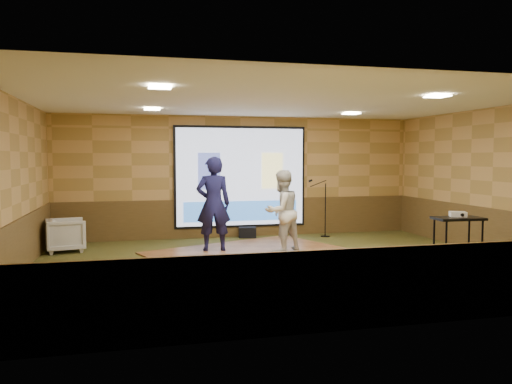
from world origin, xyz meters
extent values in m
plane|color=#2A3518|center=(0.00, 0.00, 0.00)|extent=(9.00, 9.00, 0.00)
cube|color=tan|center=(0.00, 3.50, 1.50)|extent=(9.00, 0.04, 3.00)
cube|color=tan|center=(0.00, -3.50, 1.50)|extent=(9.00, 0.04, 3.00)
cube|color=tan|center=(-4.50, 0.00, 1.50)|extent=(0.04, 7.00, 3.00)
cube|color=tan|center=(4.50, 0.00, 1.50)|extent=(0.04, 7.00, 3.00)
cube|color=white|center=(0.00, 0.00, 3.00)|extent=(9.00, 7.00, 0.04)
cube|color=#4D3A19|center=(0.00, 3.48, 0.47)|extent=(9.00, 0.04, 0.95)
cube|color=#4D3A19|center=(0.00, -3.48, 0.47)|extent=(9.00, 0.04, 0.95)
cube|color=#4D3A19|center=(-4.48, 0.00, 0.47)|extent=(0.04, 7.00, 0.95)
cube|color=#4D3A19|center=(4.48, 0.00, 0.47)|extent=(0.04, 7.00, 0.95)
cube|color=black|center=(0.00, 3.45, 1.50)|extent=(3.32, 0.03, 2.52)
cube|color=#AFBDDE|center=(0.00, 3.42, 1.50)|extent=(3.20, 0.02, 2.40)
cube|color=#3F4A8A|center=(-0.80, 3.40, 1.65)|extent=(0.55, 0.01, 0.90)
cube|color=#DBD37E|center=(0.80, 3.40, 1.65)|extent=(0.55, 0.01, 0.90)
cube|color=#326BBF|center=(0.00, 3.40, 0.65)|extent=(2.88, 0.01, 0.50)
cube|color=#FFECBF|center=(-2.20, 1.80, 2.97)|extent=(0.32, 0.32, 0.02)
cube|color=#FFECBF|center=(2.20, 1.80, 2.97)|extent=(0.32, 0.32, 0.02)
cube|color=#FFECBF|center=(-2.20, -1.50, 2.97)|extent=(0.32, 0.32, 0.02)
cube|color=#FFECBF|center=(2.20, -1.50, 2.97)|extent=(0.32, 0.32, 0.02)
cube|color=brown|center=(-0.20, 1.12, 0.01)|extent=(4.76, 4.24, 0.03)
imported|color=#13133D|center=(-0.98, 1.61, 1.01)|extent=(0.74, 0.51, 1.97)
imported|color=#BCB9AC|center=(0.36, 1.09, 0.88)|extent=(1.02, 0.93, 1.70)
cylinder|color=black|center=(2.71, -1.09, 0.43)|extent=(0.04, 0.04, 0.87)
cylinder|color=black|center=(3.44, -1.09, 0.43)|extent=(0.04, 0.04, 0.87)
cylinder|color=black|center=(2.71, -0.73, 0.43)|extent=(0.04, 0.04, 0.87)
cylinder|color=black|center=(3.44, -0.73, 0.43)|extent=(0.04, 0.04, 0.87)
cube|color=black|center=(3.08, -0.91, 0.89)|extent=(0.87, 0.46, 0.05)
cube|color=black|center=(3.08, -0.91, 0.23)|extent=(0.78, 0.41, 0.03)
cube|color=silver|center=(3.12, -0.84, 0.96)|extent=(0.35, 0.32, 0.09)
cylinder|color=black|center=(2.06, 2.96, 0.01)|extent=(0.23, 0.23, 0.02)
cylinder|color=black|center=(2.06, 2.96, 0.67)|extent=(0.02, 0.02, 1.34)
cylinder|color=black|center=(1.86, 2.96, 1.34)|extent=(0.42, 0.02, 0.17)
cylinder|color=black|center=(1.66, 2.96, 1.41)|extent=(0.10, 0.05, 0.08)
imported|color=gray|center=(-4.00, 2.37, 0.35)|extent=(0.90, 0.88, 0.70)
cube|color=black|center=(0.12, 3.25, 0.13)|extent=(0.46, 0.34, 0.26)
camera|label=1|loc=(-2.56, -8.70, 1.99)|focal=35.00mm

